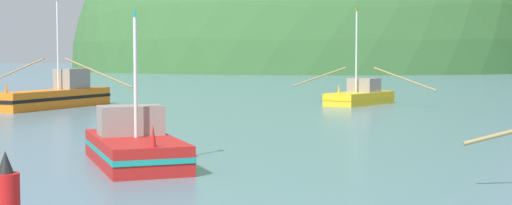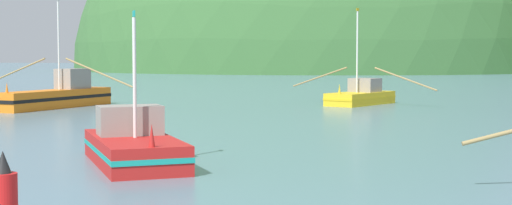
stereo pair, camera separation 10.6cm
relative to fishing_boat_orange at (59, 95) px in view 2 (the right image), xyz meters
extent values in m
ellipsoid|color=#386633|center=(-5.81, 129.36, -0.86)|extent=(112.56, 90.05, 97.72)
cube|color=orange|center=(-0.05, -0.27, -0.23)|extent=(3.70, 10.52, 1.26)
cube|color=black|center=(-0.05, -0.27, -0.17)|extent=(3.74, 10.62, 0.23)
cone|color=orange|center=(-0.92, -4.95, 0.75)|extent=(0.23, 0.23, 0.70)
cube|color=gray|center=(0.29, 1.55, 1.12)|extent=(1.89, 2.59, 1.45)
cylinder|color=silver|center=(0.02, 0.09, 3.53)|extent=(0.12, 0.12, 6.25)
cylinder|color=#997F4C|center=(3.54, -0.93, 1.64)|extent=(5.43, 1.12, 2.00)
cylinder|color=#997F4C|center=(-3.64, 0.40, 1.64)|extent=(5.43, 1.12, 2.00)
cube|color=gold|center=(20.29, 8.20, -0.40)|extent=(4.82, 6.97, 0.93)
cube|color=gold|center=(20.29, 8.20, -0.35)|extent=(4.87, 7.04, 0.17)
cone|color=gold|center=(19.08, 5.43, 0.41)|extent=(0.26, 0.26, 0.70)
cube|color=gray|center=(20.55, 8.79, 0.58)|extent=(2.50, 2.43, 1.03)
cylinder|color=silver|center=(20.07, 7.69, 3.05)|extent=(0.12, 0.12, 5.98)
cube|color=gold|center=(20.07, 7.69, 6.16)|extent=(0.17, 0.34, 0.20)
cylinder|color=#997F4C|center=(23.61, 6.74, 1.13)|extent=(4.54, 2.08, 1.64)
cylinder|color=#997F4C|center=(16.98, 9.65, 1.13)|extent=(4.54, 2.08, 1.64)
cube|color=red|center=(15.95, -23.92, -0.39)|extent=(5.64, 6.73, 0.94)
cube|color=teal|center=(15.95, -23.92, -0.35)|extent=(5.70, 6.80, 0.17)
cone|color=red|center=(17.58, -26.38, 0.42)|extent=(0.28, 0.28, 0.70)
cube|color=gray|center=(15.55, -23.32, 0.58)|extent=(2.52, 2.28, 1.01)
cylinder|color=silver|center=(16.07, -24.11, 2.08)|extent=(0.12, 0.12, 4.01)
cube|color=teal|center=(16.07, -24.11, 4.20)|extent=(0.22, 0.32, 0.20)
cylinder|color=red|center=(16.62, -32.69, -0.31)|extent=(0.60, 0.60, 1.10)
cone|color=black|center=(16.62, -32.69, 0.49)|extent=(0.36, 0.36, 0.50)
camera|label=1|loc=(25.80, -47.07, 2.84)|focal=51.95mm
camera|label=2|loc=(25.90, -47.04, 2.84)|focal=51.95mm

